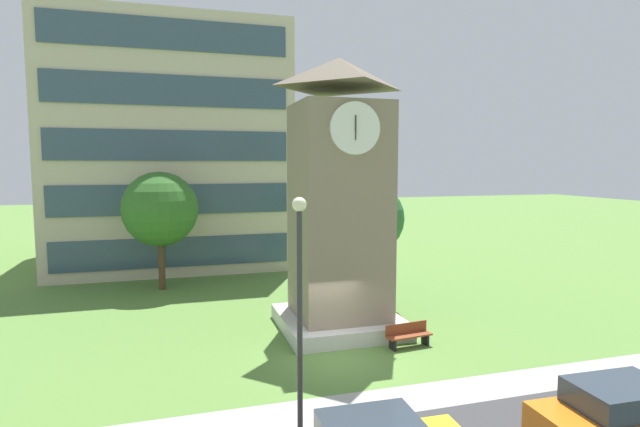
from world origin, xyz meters
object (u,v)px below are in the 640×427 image
(clock_tower, at_px, (339,210))
(street_lamp, at_px, (300,290))
(tree_near_tower, at_px, (160,209))
(park_bench, at_px, (408,335))
(parked_car_orange, at_px, (626,416))
(tree_by_building, at_px, (368,218))

(clock_tower, bearing_deg, street_lamp, -115.30)
(clock_tower, relative_size, tree_near_tower, 1.71)
(park_bench, relative_size, street_lamp, 0.30)
(clock_tower, xyz_separation_m, parked_car_orange, (3.74, -10.48, -4.14))
(tree_by_building, bearing_deg, clock_tower, -130.57)
(street_lamp, xyz_separation_m, parked_car_orange, (7.32, -2.92, -2.89))
(clock_tower, bearing_deg, tree_by_building, 49.43)
(clock_tower, xyz_separation_m, tree_near_tower, (-7.25, 9.08, -0.56))
(clock_tower, bearing_deg, tree_near_tower, 128.60)
(clock_tower, distance_m, tree_by_building, 3.71)
(clock_tower, relative_size, street_lamp, 1.83)
(street_lamp, bearing_deg, clock_tower, 64.70)
(park_bench, height_order, parked_car_orange, parked_car_orange)
(parked_car_orange, bearing_deg, park_bench, 103.72)
(tree_by_building, relative_size, tree_near_tower, 0.93)
(tree_near_tower, bearing_deg, tree_by_building, -33.25)
(park_bench, relative_size, tree_by_building, 0.30)
(tree_near_tower, height_order, parked_car_orange, tree_near_tower)
(street_lamp, bearing_deg, tree_near_tower, 102.45)
(clock_tower, height_order, street_lamp, clock_tower)
(clock_tower, bearing_deg, parked_car_orange, -70.34)
(street_lamp, height_order, parked_car_orange, street_lamp)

